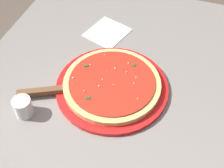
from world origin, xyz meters
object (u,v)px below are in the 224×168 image
Objects in this scene: pizza at (112,84)px; cup_small_sauce at (23,107)px; serving_plate at (112,87)px; pizza_server at (56,90)px; napkin_folded_right at (107,32)px.

pizza is 0.25m from cup_small_sauce.
pizza is (-0.00, -0.00, 0.02)m from serving_plate.
pizza_server is 1.69× the size of napkin_folded_right.
cup_small_sauce is 0.42× the size of napkin_folded_right.
pizza_server is at bearing 149.19° from cup_small_sauce.
pizza reaches higher than serving_plate.
cup_small_sauce is at bearing -14.09° from napkin_folded_right.
serving_plate reaches higher than napkin_folded_right.
cup_small_sauce is at bearing -50.90° from serving_plate.
serving_plate is 1.16× the size of pizza.
pizza is 5.14× the size of cup_small_sauce.
napkin_folded_right is at bearing 165.91° from cup_small_sauce.
serving_plate is 5.96× the size of cup_small_sauce.
pizza_server reaches higher than serving_plate.
serving_plate is 2.48× the size of napkin_folded_right.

